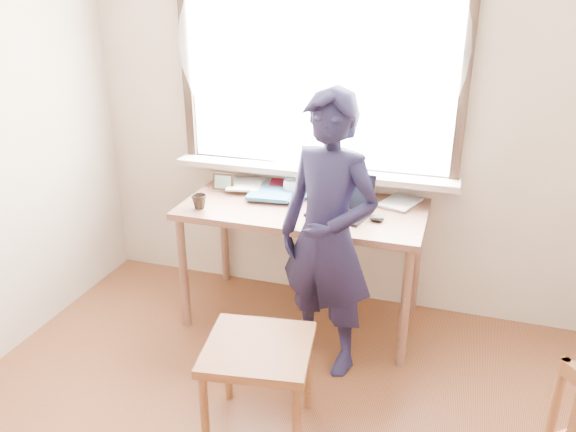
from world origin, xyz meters
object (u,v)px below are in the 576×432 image
(laptop, at_px, (342,204))
(person, at_px, (328,237))
(desk, at_px, (303,218))
(mug_dark, at_px, (199,202))
(mug_white, at_px, (293,187))
(work_chair, at_px, (259,359))

(laptop, height_order, person, person)
(desk, distance_m, mug_dark, 0.64)
(desk, relative_size, mug_dark, 15.94)
(laptop, bearing_deg, mug_white, 150.78)
(mug_dark, relative_size, person, 0.06)
(desk, height_order, person, person)
(work_chair, relative_size, person, 0.35)
(mug_white, bearing_deg, mug_dark, -139.09)
(work_chair, bearing_deg, mug_dark, 129.74)
(person, bearing_deg, work_chair, -86.07)
(mug_dark, height_order, work_chair, mug_dark)
(mug_white, bearing_deg, desk, -54.83)
(mug_white, height_order, person, person)
(mug_dark, bearing_deg, mug_white, 40.91)
(desk, bearing_deg, work_chair, -85.14)
(mug_white, bearing_deg, person, -56.66)
(laptop, distance_m, mug_white, 0.42)
(mug_dark, distance_m, work_chair, 1.14)
(person, bearing_deg, desk, 140.63)
(work_chair, bearing_deg, desk, 94.86)
(mug_dark, bearing_deg, person, -11.18)
(mug_dark, xyz_separation_m, person, (0.84, -0.17, -0.04))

